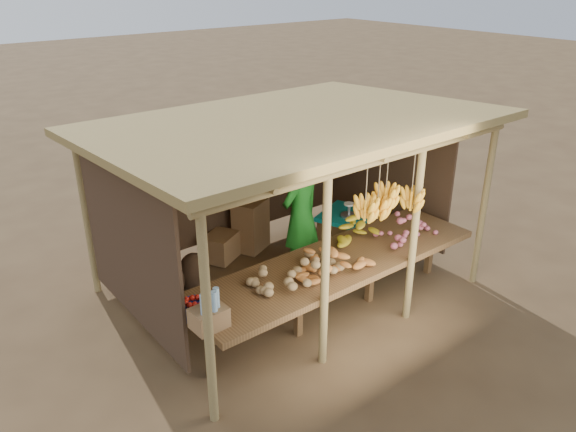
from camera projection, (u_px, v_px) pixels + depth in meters
ground at (288, 285)px, 7.72m from camera, size 60.00×60.00×0.00m
stall_structure at (285, 150)px, 6.99m from camera, size 4.70×3.50×2.43m
counter at (337, 265)px, 6.74m from camera, size 3.90×1.05×0.80m
potato_heap at (300, 267)px, 6.20m from camera, size 1.18×0.96×0.37m
sweet_potato_heap at (329, 259)px, 6.38m from camera, size 1.03×0.73×0.36m
onion_heap at (403, 225)px, 7.21m from camera, size 0.98×0.77×0.36m
banana_pile at (351, 226)px, 7.19m from camera, size 0.76×0.59×0.35m
tomato_basin at (195, 308)px, 5.65m from camera, size 0.35×0.35×0.19m
bottle_box at (209, 313)px, 5.42m from camera, size 0.34×0.28×0.42m
vendor at (301, 216)px, 7.53m from camera, size 0.78×0.61×1.91m
tarp_crate at (345, 233)px, 8.35m from camera, size 0.96×0.90×0.92m
carton_stack at (241, 232)px, 8.46m from camera, size 1.15×0.56×0.79m
burlap_sacks at (181, 274)px, 7.51m from camera, size 0.81×0.43×0.58m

